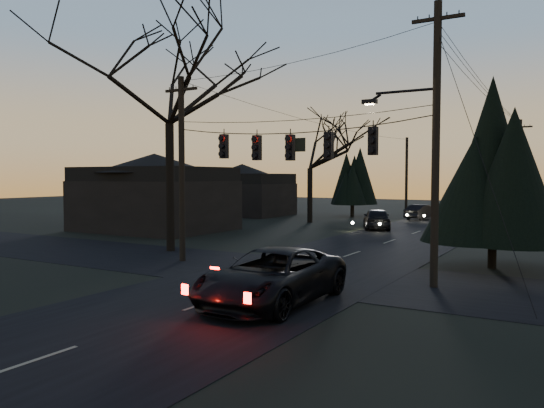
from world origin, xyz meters
The scene contains 17 objects.
ground_plane centered at (0.00, 0.00, 0.00)m, with size 160.00×160.00×0.00m, color black.
main_road centered at (0.00, 20.00, 0.01)m, with size 8.00×120.00×0.02m, color black.
cross_road centered at (0.00, 10.00, 0.01)m, with size 60.00×7.00×0.02m, color black.
utility_pole_right centered at (5.50, 10.00, 0.00)m, with size 5.00×0.30×10.00m, color black, non-canonical shape.
utility_pole_left centered at (-6.00, 10.00, 0.00)m, with size 1.80×0.30×8.50m, color black, non-canonical shape.
utility_pole_far_r centered at (5.50, 38.00, 0.00)m, with size 1.80×0.30×8.50m, color black, non-canonical shape.
utility_pole_far_l centered at (-6.00, 46.00, 0.00)m, with size 0.30×0.30×8.00m, color black, non-canonical shape.
span_signal_assembly centered at (-0.24, 10.00, 5.19)m, with size 11.50×0.44×1.65m.
bare_tree_left centered at (-8.71, 12.27, 9.37)m, with size 9.18×9.18×13.40m.
evergreen_right centered at (6.70, 15.27, 4.34)m, with size 4.96×4.96×7.49m.
bare_tree_dist centered at (-10.07, 31.51, 6.47)m, with size 7.86×7.86×9.25m.
evergreen_dist centered at (-9.49, 39.68, 3.69)m, with size 3.51×3.51×6.21m.
house_left_near centered at (-17.00, 20.00, 2.80)m, with size 10.00×8.00×5.60m.
house_left_far centered at (-20.00, 36.00, 2.60)m, with size 9.00×7.00×5.20m.
suv_near centered at (1.79, 4.99, 0.84)m, with size 2.78×6.02×1.67m, color black.
sedan_oncoming_a centered at (-3.20, 28.83, 0.78)m, with size 1.84×4.58×1.56m, color black.
sedan_oncoming_b centered at (-2.62, 39.39, 0.67)m, with size 1.43×4.10×1.35m, color black.
Camera 1 is at (9.99, -8.97, 3.94)m, focal length 35.00 mm.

